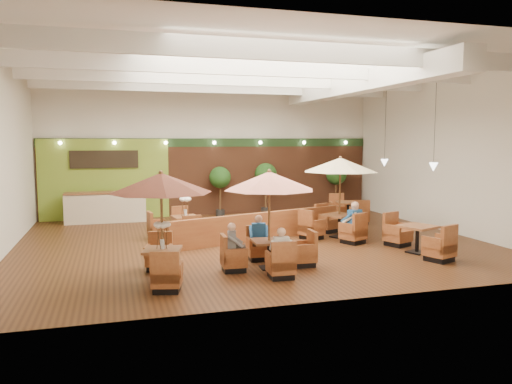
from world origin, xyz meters
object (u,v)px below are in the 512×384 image
object	(u,v)px
service_counter	(106,207)
table_1	(269,201)
table_0	(161,197)
topiary_1	(266,176)
table_2	(338,179)
diner_4	(353,219)
table_4	(417,240)
table_3	(178,224)
diner_2	(234,241)
topiary_2	(336,176)
diner_0	(281,247)
topiary_0	(220,179)
table_5	(348,211)
booth_divider	(260,226)
diner_1	(259,233)
diner_3	(353,218)

from	to	relation	value
service_counter	table_1	size ratio (longest dim) A/B	1.22
table_0	topiary_1	world-z (taller)	table_0
table_2	topiary_1	size ratio (longest dim) A/B	1.27
diner_4	table_4	bearing A→B (deg)	-89.76
table_3	diner_2	xyz separation A→B (m)	(0.75, -4.49, 0.29)
table_2	topiary_2	world-z (taller)	table_2
table_2	diner_0	bearing A→B (deg)	-153.77
service_counter	topiary_0	distance (m)	4.65
topiary_0	topiary_1	world-z (taller)	topiary_1
topiary_0	table_0	bearing A→B (deg)	-110.02
topiary_2	diner_2	size ratio (longest dim) A/B	2.89
diner_0	topiary_0	bearing A→B (deg)	95.81
table_1	topiary_0	size ratio (longest dim) A/B	1.19
table_3	topiary_0	xyz separation A→B (m)	(2.25, 4.08, 1.10)
table_5	topiary_1	distance (m)	3.80
service_counter	table_4	world-z (taller)	service_counter
service_counter	topiary_2	distance (m)	9.83
booth_divider	table_0	world-z (taller)	table_0
booth_divider	diner_2	size ratio (longest dim) A/B	8.71
diner_0	booth_divider	bearing A→B (deg)	88.92
table_0	diner_1	distance (m)	3.10
booth_divider	diner_4	world-z (taller)	diner_4
table_1	diner_4	bearing A→B (deg)	35.25
booth_divider	diner_0	world-z (taller)	diner_0
table_4	diner_4	size ratio (longest dim) A/B	3.69
table_0	diner_1	bearing A→B (deg)	38.92
table_1	diner_0	size ratio (longest dim) A/B	3.37
table_1	diner_1	xyz separation A→B (m)	(-0.00, 0.90, -0.95)
table_1	table_4	distance (m)	4.72
topiary_0	diner_3	bearing A→B (deg)	-66.57
service_counter	diner_2	size ratio (longest dim) A/B	4.13
topiary_2	diner_0	size ratio (longest dim) A/B	2.87
topiary_0	diner_0	world-z (taller)	topiary_0
booth_divider	table_5	size ratio (longest dim) A/B	2.39
table_3	topiary_2	bearing A→B (deg)	20.61
service_counter	topiary_1	xyz separation A→B (m)	(6.52, 0.20, 1.05)
diner_3	table_3	bearing A→B (deg)	134.21
diner_0	diner_3	world-z (taller)	diner_3
booth_divider	diner_2	distance (m)	3.84
table_4	table_2	bearing A→B (deg)	93.53
table_5	diner_0	xyz separation A→B (m)	(-5.23, -7.05, 0.37)
table_2	table_3	bearing A→B (deg)	140.38
table_5	topiary_2	world-z (taller)	topiary_2
table_0	diner_3	xyz separation A→B (m)	(6.01, 2.43, -1.11)
topiary_0	topiary_2	size ratio (longest dim) A/B	0.99
topiary_1	topiary_2	bearing A→B (deg)	0.00
topiary_1	diner_0	distance (m)	9.85
table_4	table_3	bearing A→B (deg)	126.18
table_1	topiary_2	xyz separation A→B (m)	(5.84, 8.57, -0.13)
diner_2	diner_3	size ratio (longest dim) A/B	0.86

